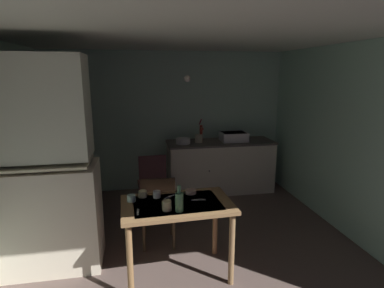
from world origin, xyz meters
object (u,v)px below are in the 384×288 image
Objects in this scene: chair_by_counter at (152,182)px; serving_bowl_wide at (191,192)px; glass_bottle at (179,201)px; mug_dark at (167,205)px; mixing_bowl_counter at (183,141)px; dining_table at (177,214)px; chair_far_side at (158,209)px; hand_pump at (201,132)px; hutch_cabinet at (43,173)px; sink_basin at (234,136)px.

serving_bowl_wide is (0.34, -1.23, 0.32)m from chair_by_counter.
mug_dark is at bearing 160.22° from glass_bottle.
glass_bottle reaches higher than mixing_bowl_counter.
serving_bowl_wide is at bearing -74.65° from chair_by_counter.
dining_table is 0.61m from chair_far_side.
hand_pump is 4.35× the size of mug_dark.
chair_far_side is at bearing 101.00° from glass_bottle.
chair_by_counter reaches higher than chair_far_side.
mixing_bowl_counter is at bearing 45.37° from hutch_cabinet.
mixing_bowl_counter is at bearing 50.16° from chair_by_counter.
hutch_cabinet is 3.12m from sink_basin.
hutch_cabinet is at bearing 172.84° from serving_bowl_wide.
hutch_cabinet is 1.32m from mug_dark.
hand_pump is at bearing 40.87° from chair_by_counter.
hand_pump is 0.36× the size of dining_table.
sink_basin is 0.88m from mixing_bowl_counter.
hutch_cabinet is at bearing 155.83° from glass_bottle.
mixing_bowl_counter reaches higher than chair_by_counter.
chair_by_counter is (-0.55, -0.66, -0.44)m from mixing_bowl_counter.
hand_pump is at bearing 72.11° from dining_table.
mug_dark is at bearing -109.33° from hand_pump.
hand_pump is at bearing 74.91° from serving_bowl_wide.
sink_basin is 4.91× the size of mug_dark.
serving_bowl_wide is at bearing -105.09° from hand_pump.
dining_table is 4.50× the size of glass_bottle.
glass_bottle is at bearing -91.23° from dining_table.
chair_far_side is at bearing 104.78° from dining_table.
hutch_cabinet reaches higher than chair_far_side.
hutch_cabinet reaches higher than mixing_bowl_counter.
mug_dark reaches higher than serving_bowl_wide.
chair_far_side reaches higher than dining_table.
chair_by_counter is 3.72× the size of glass_bottle.
sink_basin is at bearing 60.68° from serving_bowl_wide.
chair_by_counter reaches higher than mug_dark.
mug_dark is (-1.38, -2.31, -0.13)m from sink_basin.
glass_bottle is at bearing -106.70° from hand_pump.
glass_bottle is at bearing -99.75° from mixing_bowl_counter.
hand_pump is 2.35m from dining_table.
serving_bowl_wide is at bearing -7.16° from hutch_cabinet.
hutch_cabinet is 8.96× the size of glass_bottle.
dining_table is at bearing -100.46° from mixing_bowl_counter.
mug_dark is 0.37× the size of glass_bottle.
hand_pump is at bearing 73.30° from glass_bottle.
sink_basin is (2.57, 1.76, -0.07)m from hutch_cabinet.
serving_bowl_wide is 1.30× the size of mug_dark.
chair_by_counter is 1.69m from glass_bottle.
sink_basin reaches higher than chair_by_counter.
hand_pump reaches higher than chair_by_counter.
sink_basin is 1.87× the size of mixing_bowl_counter.
chair_by_counter is at bearing -153.54° from sink_basin.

